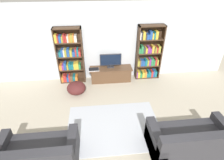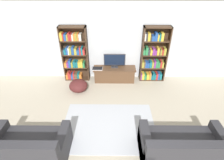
{
  "view_description": "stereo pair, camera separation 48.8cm",
  "coord_description": "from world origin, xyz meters",
  "px_view_note": "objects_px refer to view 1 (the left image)",
  "views": [
    {
      "loc": [
        -0.41,
        -1.39,
        3.37
      ],
      "look_at": [
        0.03,
        2.83,
        0.7
      ],
      "focal_mm": 28.0,
      "sensor_mm": 36.0,
      "label": 1
    },
    {
      "loc": [
        0.08,
        -1.41,
        3.37
      ],
      "look_at": [
        0.03,
        2.83,
        0.7
      ],
      "focal_mm": 28.0,
      "sensor_mm": 36.0,
      "label": 2
    }
  ],
  "objects_px": {
    "laptop": "(94,69)",
    "couch_left_sectional": "(37,158)",
    "bookshelf_right": "(148,54)",
    "couch_right_sofa": "(191,142)",
    "television": "(111,60)",
    "tv_stand": "(111,74)",
    "bookshelf_left": "(70,57)",
    "beanbag_ottoman": "(76,88)"
  },
  "relations": [
    {
      "from": "bookshelf_left",
      "to": "laptop",
      "type": "relative_size",
      "value": 5.39
    },
    {
      "from": "television",
      "to": "bookshelf_right",
      "type": "bearing_deg",
      "value": 2.35
    },
    {
      "from": "television",
      "to": "couch_left_sectional",
      "type": "xyz_separation_m",
      "value": [
        -1.76,
        -3.19,
        -0.47
      ]
    },
    {
      "from": "bookshelf_left",
      "to": "couch_right_sofa",
      "type": "xyz_separation_m",
      "value": [
        2.75,
        -3.22,
        -0.63
      ]
    },
    {
      "from": "television",
      "to": "couch_left_sectional",
      "type": "relative_size",
      "value": 0.47
    },
    {
      "from": "television",
      "to": "couch_left_sectional",
      "type": "bearing_deg",
      "value": -118.86
    },
    {
      "from": "laptop",
      "to": "couch_right_sofa",
      "type": "bearing_deg",
      "value": -56.92
    },
    {
      "from": "couch_left_sectional",
      "to": "beanbag_ottoman",
      "type": "bearing_deg",
      "value": 76.65
    },
    {
      "from": "bookshelf_left",
      "to": "couch_left_sectional",
      "type": "height_order",
      "value": "bookshelf_left"
    },
    {
      "from": "couch_left_sectional",
      "to": "couch_right_sofa",
      "type": "height_order",
      "value": "couch_left_sectional"
    },
    {
      "from": "tv_stand",
      "to": "bookshelf_left",
      "type": "bearing_deg",
      "value": 174.89
    },
    {
      "from": "television",
      "to": "laptop",
      "type": "height_order",
      "value": "television"
    },
    {
      "from": "couch_right_sofa",
      "to": "television",
      "type": "bearing_deg",
      "value": 113.65
    },
    {
      "from": "couch_left_sectional",
      "to": "beanbag_ottoman",
      "type": "xyz_separation_m",
      "value": [
        0.58,
        2.46,
        -0.09
      ]
    },
    {
      "from": "laptop",
      "to": "couch_right_sofa",
      "type": "distance_m",
      "value": 3.62
    },
    {
      "from": "bookshelf_right",
      "to": "television",
      "type": "xyz_separation_m",
      "value": [
        -1.32,
        -0.05,
        -0.14
      ]
    },
    {
      "from": "television",
      "to": "couch_left_sectional",
      "type": "height_order",
      "value": "television"
    },
    {
      "from": "bookshelf_left",
      "to": "beanbag_ottoman",
      "type": "relative_size",
      "value": 3.24
    },
    {
      "from": "bookshelf_right",
      "to": "couch_right_sofa",
      "type": "xyz_separation_m",
      "value": [
        0.07,
        -3.22,
        -0.6
      ]
    },
    {
      "from": "television",
      "to": "couch_right_sofa",
      "type": "xyz_separation_m",
      "value": [
        1.38,
        -3.16,
        -0.46
      ]
    },
    {
      "from": "bookshelf_left",
      "to": "tv_stand",
      "type": "xyz_separation_m",
      "value": [
        1.36,
        -0.12,
        -0.69
      ]
    },
    {
      "from": "bookshelf_left",
      "to": "tv_stand",
      "type": "relative_size",
      "value": 1.3
    },
    {
      "from": "bookshelf_right",
      "to": "bookshelf_left",
      "type": "bearing_deg",
      "value": 179.97
    },
    {
      "from": "bookshelf_left",
      "to": "couch_left_sectional",
      "type": "relative_size",
      "value": 1.23
    },
    {
      "from": "bookshelf_left",
      "to": "beanbag_ottoman",
      "type": "bearing_deg",
      "value": -76.61
    },
    {
      "from": "bookshelf_right",
      "to": "laptop",
      "type": "relative_size",
      "value": 5.39
    },
    {
      "from": "bookshelf_right",
      "to": "laptop",
      "type": "xyz_separation_m",
      "value": [
        -1.91,
        -0.19,
        -0.39
      ]
    },
    {
      "from": "bookshelf_right",
      "to": "tv_stand",
      "type": "bearing_deg",
      "value": -174.77
    },
    {
      "from": "tv_stand",
      "to": "laptop",
      "type": "relative_size",
      "value": 4.13
    },
    {
      "from": "bookshelf_left",
      "to": "television",
      "type": "bearing_deg",
      "value": -2.33
    },
    {
      "from": "bookshelf_right",
      "to": "laptop",
      "type": "bearing_deg",
      "value": -174.4
    },
    {
      "from": "laptop",
      "to": "beanbag_ottoman",
      "type": "relative_size",
      "value": 0.6
    },
    {
      "from": "bookshelf_left",
      "to": "beanbag_ottoman",
      "type": "height_order",
      "value": "bookshelf_left"
    },
    {
      "from": "bookshelf_right",
      "to": "tv_stand",
      "type": "xyz_separation_m",
      "value": [
        -1.32,
        -0.12,
        -0.65
      ]
    },
    {
      "from": "couch_right_sofa",
      "to": "beanbag_ottoman",
      "type": "bearing_deg",
      "value": 136.45
    },
    {
      "from": "television",
      "to": "beanbag_ottoman",
      "type": "relative_size",
      "value": 1.25
    },
    {
      "from": "laptop",
      "to": "couch_left_sectional",
      "type": "distance_m",
      "value": 3.28
    },
    {
      "from": "television",
      "to": "laptop",
      "type": "bearing_deg",
      "value": -167.29
    },
    {
      "from": "bookshelf_left",
      "to": "bookshelf_right",
      "type": "relative_size",
      "value": 1.0
    },
    {
      "from": "tv_stand",
      "to": "couch_right_sofa",
      "type": "distance_m",
      "value": 3.39
    },
    {
      "from": "bookshelf_right",
      "to": "television",
      "type": "height_order",
      "value": "bookshelf_right"
    },
    {
      "from": "bookshelf_right",
      "to": "couch_right_sofa",
      "type": "relative_size",
      "value": 1.12
    }
  ]
}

